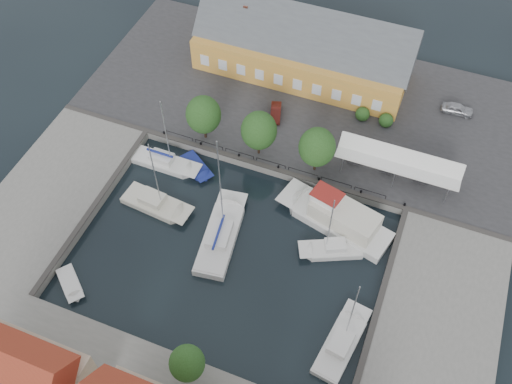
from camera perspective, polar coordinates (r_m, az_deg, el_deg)
ground at (r=62.25m, az=-2.03°, el=-4.93°), size 140.00×140.00×0.00m
north_quay at (r=75.80m, az=4.77°, el=9.08°), size 56.00×26.00×1.00m
west_quay at (r=69.41m, az=-19.70°, el=-0.11°), size 12.00×24.00×1.00m
east_quay at (r=59.69m, az=17.53°, el=-12.50°), size 12.00×24.00×1.00m
quay_edge_fittings at (r=63.83m, az=-0.39°, el=-1.07°), size 56.00×24.72×0.40m
warehouse at (r=77.67m, az=4.39°, el=14.21°), size 28.56×14.00×9.55m
tent_canopy at (r=66.24m, az=14.12°, el=3.07°), size 14.00×4.00×2.83m
quay_trees at (r=65.72m, az=0.29°, el=6.18°), size 18.20×4.20×6.30m
car_silver at (r=77.10m, az=19.51°, el=7.84°), size 4.13×1.89×1.37m
car_red at (r=72.48m, az=1.99°, el=7.95°), size 2.26×3.83×1.19m
center_sailboat at (r=62.24m, az=-3.53°, el=-4.43°), size 4.83×11.49×14.99m
trawler at (r=63.25m, az=8.24°, el=-2.68°), size 13.80×7.13×5.00m
east_boat_a at (r=61.82m, az=7.59°, el=-5.79°), size 7.06×4.90×9.88m
east_boat_c at (r=57.10m, az=8.49°, el=-14.78°), size 3.91×8.83×10.94m
west_boat_a at (r=69.31m, az=-9.05°, el=2.84°), size 8.57×2.50×11.29m
west_boat_b at (r=65.68m, az=-9.98°, el=-1.23°), size 8.61×3.64×11.43m
launch_sw at (r=62.45m, az=-18.05°, el=-8.76°), size 4.53×4.13×0.98m
launch_nw at (r=68.66m, az=-6.03°, el=2.46°), size 5.29×4.45×0.88m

